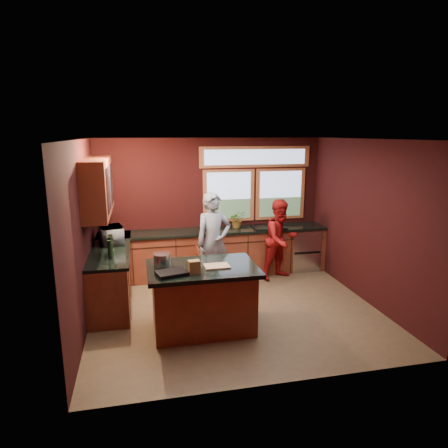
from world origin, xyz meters
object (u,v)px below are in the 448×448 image
object	(u,v)px
island	(203,297)
stock_pot	(162,260)
cutting_board	(217,266)
person_grey	(214,242)
person_red	(281,239)

from	to	relation	value
island	stock_pot	xyz separation A→B (m)	(-0.55, 0.15, 0.56)
island	cutting_board	world-z (taller)	cutting_board
person_grey	cutting_board	distance (m)	1.49
person_grey	stock_pot	xyz separation A→B (m)	(-0.98, -1.27, 0.14)
island	person_grey	distance (m)	1.54
person_grey	person_red	world-z (taller)	person_grey
island	person_grey	world-z (taller)	person_grey
island	person_red	world-z (taller)	person_red
cutting_board	stock_pot	distance (m)	0.78
person_red	stock_pot	world-z (taller)	person_red
person_grey	island	bearing A→B (deg)	-117.89
stock_pot	person_grey	bearing A→B (deg)	52.19
cutting_board	stock_pot	bearing A→B (deg)	165.07
person_grey	person_red	distance (m)	1.43
person_red	island	bearing A→B (deg)	-157.28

